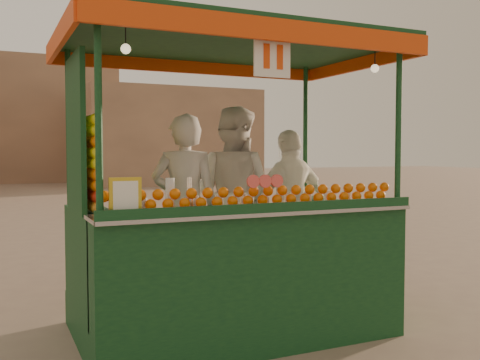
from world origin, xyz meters
name	(u,v)px	position (x,y,z in m)	size (l,w,h in m)	color
ground	(198,330)	(0.00, 0.00, 0.00)	(90.00, 90.00, 0.00)	#725D51
building_right	(166,137)	(7.00, 24.00, 2.50)	(9.00, 6.00, 5.00)	#A27A5C
juice_cart	(226,238)	(0.21, -0.22, 0.91)	(3.10, 2.01, 2.81)	#0E331A
vendor_left	(185,206)	(-0.10, 0.07, 1.21)	(0.75, 0.64, 1.76)	beige
vendor_middle	(233,194)	(0.59, 0.49, 1.27)	(1.12, 1.16, 1.88)	silver
vendor_right	(291,205)	(1.18, 0.27, 1.15)	(1.01, 0.54, 1.64)	white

